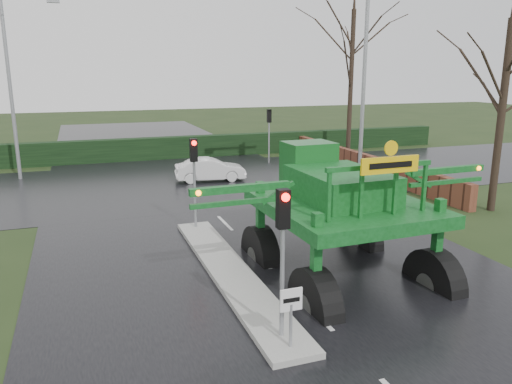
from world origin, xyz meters
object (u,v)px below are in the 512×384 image
object	(u,v)px
traffic_signal_near	(283,232)
street_light_left_far	(14,70)
crop_sprayer	(313,211)
keep_left_sign	(291,308)
street_light_right	(359,70)
white_sedan	(210,181)
traffic_signal_mid	(194,164)
traffic_signal_far	(269,124)

from	to	relation	value
traffic_signal_near	street_light_left_far	distance (m)	22.37
traffic_signal_near	crop_sprayer	distance (m)	2.10
keep_left_sign	street_light_right	size ratio (longest dim) A/B	0.14
crop_sprayer	white_sedan	distance (m)	15.66
traffic_signal_mid	crop_sprayer	world-z (taller)	crop_sprayer
street_light_right	street_light_left_far	distance (m)	18.24
traffic_signal_mid	street_light_right	xyz separation A→B (m)	(9.49, 4.51, 3.40)
traffic_signal_near	street_light_left_far	size ratio (longest dim) A/B	0.35
traffic_signal_far	street_light_left_far	bearing A→B (deg)	0.03
white_sedan	street_light_right	bearing A→B (deg)	-113.41
crop_sprayer	white_sedan	size ratio (longest dim) A/B	2.48
white_sedan	traffic_signal_mid	bearing A→B (deg)	168.67
street_light_left_far	white_sedan	world-z (taller)	street_light_left_far
street_light_right	street_light_left_far	bearing A→B (deg)	153.98
traffic_signal_near	white_sedan	distance (m)	17.35
traffic_signal_near	traffic_signal_mid	distance (m)	8.50
traffic_signal_mid	white_sedan	xyz separation A→B (m)	(2.76, 8.43, -2.59)
traffic_signal_near	street_light_right	bearing A→B (deg)	53.87
street_light_left_far	crop_sprayer	size ratio (longest dim) A/B	1.05
keep_left_sign	crop_sprayer	size ratio (longest dim) A/B	0.14
white_sedan	traffic_signal_far	bearing A→B (deg)	-44.16
traffic_signal_mid	street_light_left_far	size ratio (longest dim) A/B	0.35
street_light_right	street_light_left_far	xyz separation A→B (m)	(-16.39, 8.00, 0.00)
keep_left_sign	street_light_right	distance (m)	17.23
keep_left_sign	crop_sprayer	xyz separation A→B (m)	(1.45, 2.02, 1.45)
street_light_right	crop_sprayer	xyz separation A→B (m)	(-8.05, -11.49, -3.48)
traffic_signal_mid	traffic_signal_far	xyz separation A→B (m)	(7.80, 12.52, 0.00)
street_light_left_far	white_sedan	bearing A→B (deg)	-22.90
traffic_signal_near	traffic_signal_mid	xyz separation A→B (m)	(0.00, 8.50, 0.00)
traffic_signal_near	street_light_right	size ratio (longest dim) A/B	0.35
keep_left_sign	traffic_signal_near	world-z (taller)	traffic_signal_near
keep_left_sign	traffic_signal_near	distance (m)	1.61
keep_left_sign	traffic_signal_far	xyz separation A→B (m)	(7.80, 21.51, 1.53)
traffic_signal_near	crop_sprayer	xyz separation A→B (m)	(1.45, 1.52, -0.08)
traffic_signal_far	street_light_left_far	size ratio (longest dim) A/B	0.35
traffic_signal_near	crop_sprayer	bearing A→B (deg)	46.48
traffic_signal_mid	crop_sprayer	size ratio (longest dim) A/B	0.37
keep_left_sign	traffic_signal_mid	bearing A→B (deg)	90.00
keep_left_sign	traffic_signal_far	distance (m)	22.93
keep_left_sign	traffic_signal_mid	xyz separation A→B (m)	(0.00, 8.99, 1.53)
traffic_signal_near	white_sedan	bearing A→B (deg)	80.74
traffic_signal_mid	traffic_signal_far	world-z (taller)	same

